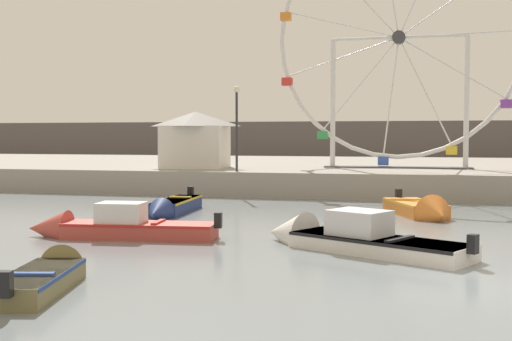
# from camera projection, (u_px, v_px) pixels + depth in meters

# --- Properties ---
(ground_plane) EXTENTS (240.00, 240.00, 0.00)m
(ground_plane) POSITION_uv_depth(u_px,v_px,m) (485.00, 287.00, 13.06)
(ground_plane) COLOR slate
(quay_promenade) EXTENTS (110.00, 25.10, 1.22)m
(quay_promenade) POSITION_uv_depth(u_px,v_px,m) (445.00, 173.00, 41.50)
(quay_promenade) COLOR gray
(quay_promenade) RESTS_ON ground_plane
(distant_town_skyline) EXTENTS (140.00, 3.00, 4.40)m
(distant_town_skyline) POSITION_uv_depth(u_px,v_px,m) (438.00, 143.00, 64.99)
(distant_town_skyline) COLOR #564C47
(distant_town_skyline) RESTS_ON ground_plane
(motorboat_orange_hull) EXTENTS (2.85, 4.39, 1.32)m
(motorboat_orange_hull) POSITION_uv_depth(u_px,v_px,m) (423.00, 210.00, 24.25)
(motorboat_orange_hull) COLOR orange
(motorboat_orange_hull) RESTS_ON ground_plane
(motorboat_navy_blue) EXTENTS (1.40, 5.12, 1.08)m
(motorboat_navy_blue) POSITION_uv_depth(u_px,v_px,m) (172.00, 207.00, 25.09)
(motorboat_navy_blue) COLOR navy
(motorboat_navy_blue) RESTS_ON ground_plane
(motorboat_faded_red) EXTENTS (5.87, 1.78, 1.37)m
(motorboat_faded_red) POSITION_uv_depth(u_px,v_px,m) (110.00, 227.00, 19.33)
(motorboat_faded_red) COLOR #B24238
(motorboat_faded_red) RESTS_ON ground_plane
(motorboat_white_red_stripe) EXTENTS (5.97, 4.07, 1.54)m
(motorboat_white_red_stripe) POSITION_uv_depth(u_px,v_px,m) (342.00, 237.00, 17.47)
(motorboat_white_red_stripe) COLOR silver
(motorboat_white_red_stripe) RESTS_ON ground_plane
(motorboat_olive_wood) EXTENTS (1.80, 3.91, 1.02)m
(motorboat_olive_wood) POSITION_uv_depth(u_px,v_px,m) (49.00, 275.00, 13.18)
(motorboat_olive_wood) COLOR olive
(motorboat_olive_wood) RESTS_ON ground_plane
(ferris_wheel_white_frame) EXTENTS (13.27, 1.20, 13.59)m
(ferris_wheel_white_frame) POSITION_uv_depth(u_px,v_px,m) (399.00, 41.00, 35.68)
(ferris_wheel_white_frame) COLOR silver
(ferris_wheel_white_frame) RESTS_ON quay_promenade
(carnival_booth_white_ticket) EXTENTS (3.91, 3.67, 3.07)m
(carnival_booth_white_ticket) POSITION_uv_depth(u_px,v_px,m) (195.00, 139.00, 36.24)
(carnival_booth_white_ticket) COLOR silver
(carnival_booth_white_ticket) RESTS_ON quay_promenade
(promenade_lamp_far) EXTENTS (0.32, 0.32, 4.19)m
(promenade_lamp_far) POSITION_uv_depth(u_px,v_px,m) (237.00, 116.00, 32.48)
(promenade_lamp_far) COLOR #2D2D33
(promenade_lamp_far) RESTS_ON quay_promenade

